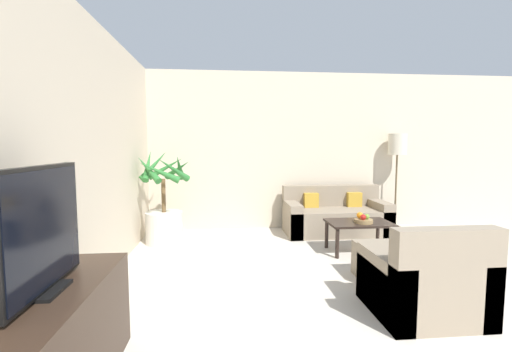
# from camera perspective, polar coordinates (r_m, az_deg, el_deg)

# --- Properties ---
(wall_back) EXTENTS (7.94, 0.06, 2.70)m
(wall_back) POSITION_cam_1_polar(r_m,az_deg,el_deg) (6.21, 12.48, 4.10)
(wall_back) COLOR beige
(wall_back) RESTS_ON ground_plane
(wall_left) EXTENTS (0.06, 7.45, 2.70)m
(wall_left) POSITION_cam_1_polar(r_m,az_deg,el_deg) (3.22, -29.09, 2.72)
(wall_left) COLOR beige
(wall_left) RESTS_ON ground_plane
(tv_console) EXTENTS (0.50, 1.34, 0.66)m
(tv_console) POSITION_cam_1_polar(r_m,az_deg,el_deg) (2.39, -31.31, -23.63)
(tv_console) COLOR #332319
(tv_console) RESTS_ON ground_plane
(television) EXTENTS (0.18, 0.77, 0.68)m
(television) POSITION_cam_1_polar(r_m,az_deg,el_deg) (2.15, -32.07, -7.70)
(television) COLOR black
(television) RESTS_ON tv_console
(potted_palm) EXTENTS (0.83, 0.83, 1.40)m
(potted_palm) POSITION_cam_1_polar(r_m,az_deg,el_deg) (5.26, -15.07, -5.85)
(potted_palm) COLOR beige
(potted_palm) RESTS_ON ground_plane
(sofa_loveseat) EXTENTS (1.66, 0.77, 0.77)m
(sofa_loveseat) POSITION_cam_1_polar(r_m,az_deg,el_deg) (5.84, 13.06, -6.66)
(sofa_loveseat) COLOR gray
(sofa_loveseat) RESTS_ON ground_plane
(floor_lamp) EXTENTS (0.31, 0.31, 1.65)m
(floor_lamp) POSITION_cam_1_polar(r_m,az_deg,el_deg) (6.38, 22.49, 4.17)
(floor_lamp) COLOR brown
(floor_lamp) RESTS_ON ground_plane
(coffee_table) EXTENTS (0.84, 0.54, 0.42)m
(coffee_table) POSITION_cam_1_polar(r_m,az_deg,el_deg) (4.88, 16.79, -8.00)
(coffee_table) COLOR black
(coffee_table) RESTS_ON ground_plane
(fruit_bowl) EXTENTS (0.24, 0.24, 0.05)m
(fruit_bowl) POSITION_cam_1_polar(r_m,az_deg,el_deg) (4.81, 17.48, -7.16)
(fruit_bowl) COLOR #997A4C
(fruit_bowl) RESTS_ON coffee_table
(apple_red) EXTENTS (0.07, 0.07, 0.07)m
(apple_red) POSITION_cam_1_polar(r_m,az_deg,el_deg) (4.75, 17.45, -6.56)
(apple_red) COLOR red
(apple_red) RESTS_ON fruit_bowl
(apple_green) EXTENTS (0.07, 0.07, 0.07)m
(apple_green) POSITION_cam_1_polar(r_m,az_deg,el_deg) (4.81, 17.99, -6.45)
(apple_green) COLOR olive
(apple_green) RESTS_ON fruit_bowl
(orange_fruit) EXTENTS (0.09, 0.09, 0.09)m
(orange_fruit) POSITION_cam_1_polar(r_m,az_deg,el_deg) (4.83, 16.91, -6.27)
(orange_fruit) COLOR orange
(orange_fruit) RESTS_ON fruit_bowl
(armchair) EXTENTS (0.86, 0.78, 0.82)m
(armchair) POSITION_cam_1_polar(r_m,az_deg,el_deg) (3.37, 26.25, -15.75)
(armchair) COLOR gray
(armchair) RESTS_ON ground_plane
(ottoman) EXTENTS (0.61, 0.47, 0.38)m
(ottoman) POSITION_cam_1_polar(r_m,az_deg,el_deg) (4.08, 20.91, -13.19)
(ottoman) COLOR gray
(ottoman) RESTS_ON ground_plane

